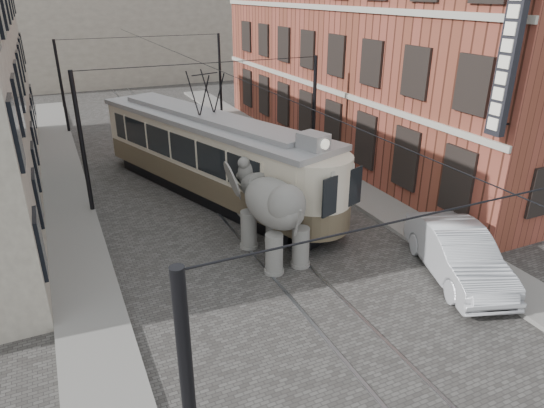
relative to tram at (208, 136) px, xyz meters
name	(u,v)px	position (x,y,z in m)	size (l,w,h in m)	color
ground	(268,247)	(0.31, -5.80, -2.79)	(120.00, 120.00, 0.00)	#484542
tram_rails	(268,246)	(0.31, -5.80, -2.78)	(1.54, 80.00, 0.02)	slate
sidewalk_right	(398,216)	(6.31, -5.80, -2.72)	(2.00, 60.00, 0.15)	slate
sidewalk_left	(85,285)	(-6.19, -5.80, -2.72)	(2.00, 60.00, 0.15)	slate
brick_building	(379,44)	(11.31, 3.20, 3.21)	(8.00, 26.00, 12.00)	brown
distant_block	(103,10)	(0.31, 34.20, 4.21)	(28.00, 10.00, 14.00)	gray
catenary	(216,136)	(0.11, -0.80, 0.21)	(11.00, 30.20, 6.00)	black
tram	(208,136)	(0.00, 0.00, 0.00)	(2.90, 14.08, 5.59)	beige
elephant	(274,215)	(0.23, -6.50, -1.19)	(2.89, 5.24, 3.21)	#65615D
parked_car	(458,254)	(5.17, -10.28, -1.94)	(1.82, 5.18, 1.71)	#A8A9AD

